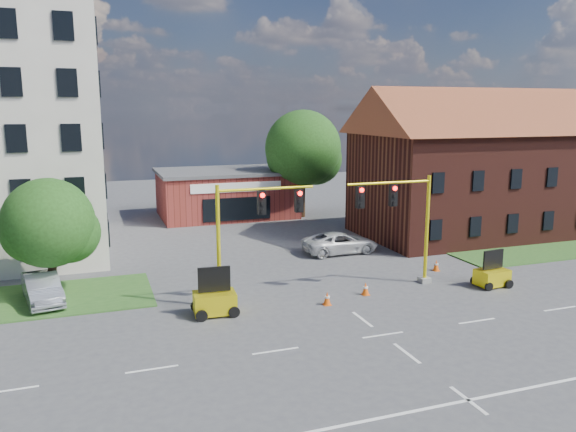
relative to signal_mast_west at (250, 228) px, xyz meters
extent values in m
plane|color=#49494B|center=(4.36, -6.00, -3.92)|extent=(120.00, 120.00, 0.00)
cube|color=#2A5720|center=(22.36, 3.00, -3.88)|extent=(14.00, 4.00, 0.08)
cube|color=maroon|center=(4.36, 24.00, -1.92)|extent=(12.00, 8.00, 4.00)
cube|color=#4F4F51|center=(4.36, 24.00, 0.23)|extent=(12.40, 8.40, 0.30)
cube|color=white|center=(4.36, 19.95, -0.72)|extent=(8.00, 0.10, 0.80)
cube|color=black|center=(4.36, 19.95, -2.62)|extent=(6.00, 0.10, 2.00)
cube|color=#4A1D16|center=(22.36, 10.00, 0.08)|extent=(20.00, 10.00, 8.00)
cylinder|color=#351F13|center=(10.86, 21.00, -1.67)|extent=(0.44, 0.44, 4.50)
sphere|color=#1F4415|center=(10.86, 21.00, 2.42)|extent=(6.90, 6.90, 6.90)
sphere|color=#1F4415|center=(12.23, 21.30, 1.40)|extent=(4.83, 4.83, 4.83)
cylinder|color=#351F13|center=(-9.64, 4.50, -2.50)|extent=(0.44, 0.44, 2.83)
sphere|color=#1F4415|center=(-9.64, 4.50, 0.07)|extent=(4.70, 4.70, 4.70)
sphere|color=#1F4415|center=(-8.70, 4.80, -0.57)|extent=(3.29, 3.29, 3.29)
cube|color=gray|center=(-1.64, 0.00, -3.77)|extent=(0.60, 0.60, 0.30)
cylinder|color=yellow|center=(-1.64, 0.00, -0.82)|extent=(0.20, 0.20, 6.20)
cylinder|color=yellow|center=(0.86, 0.00, 1.98)|extent=(5.00, 0.14, 0.14)
cube|color=black|center=(0.61, 0.00, 1.28)|extent=(0.40, 0.32, 1.20)
cube|color=black|center=(2.61, 0.00, 1.28)|extent=(0.40, 0.32, 1.20)
sphere|color=#FF0C07|center=(0.61, -0.18, 1.68)|extent=(0.24, 0.24, 0.24)
cube|color=gray|center=(10.36, 0.00, -3.77)|extent=(0.60, 0.60, 0.30)
cylinder|color=yellow|center=(10.36, 0.00, -0.82)|extent=(0.20, 0.20, 6.20)
cylinder|color=yellow|center=(7.86, 0.00, 1.98)|extent=(5.00, 0.14, 0.14)
cube|color=black|center=(8.11, 0.00, 1.28)|extent=(0.40, 0.32, 1.20)
cube|color=black|center=(6.11, 0.00, 1.28)|extent=(0.40, 0.32, 1.20)
sphere|color=#FF0C07|center=(8.11, -0.18, 1.68)|extent=(0.24, 0.24, 0.24)
cube|color=yellow|center=(-2.12, -1.05, -3.31)|extent=(2.10, 1.48, 1.00)
cube|color=black|center=(-2.12, -1.05, -2.13)|extent=(1.57, 0.25, 1.23)
cube|color=yellow|center=(13.51, -1.88, -3.38)|extent=(1.87, 1.34, 0.88)
cube|color=black|center=(13.51, -1.88, -2.35)|extent=(1.38, 0.25, 1.08)
cube|color=#F65A0C|center=(-1.73, -0.02, -3.90)|extent=(0.38, 0.38, 0.04)
cone|color=#F65A0C|center=(-1.73, -0.02, -3.57)|extent=(0.40, 0.40, 0.70)
cylinder|color=white|center=(-1.73, -0.02, -3.50)|extent=(0.27, 0.27, 0.09)
cube|color=#F65A0C|center=(6.13, -0.85, -3.90)|extent=(0.38, 0.38, 0.04)
cone|color=#F65A0C|center=(6.13, -0.85, -3.57)|extent=(0.40, 0.40, 0.70)
cylinder|color=white|center=(6.13, -0.85, -3.50)|extent=(0.27, 0.27, 0.09)
cube|color=#F65A0C|center=(3.56, -1.61, -3.90)|extent=(0.38, 0.38, 0.04)
cone|color=#F65A0C|center=(3.56, -1.61, -3.57)|extent=(0.40, 0.40, 0.70)
cylinder|color=white|center=(3.56, -1.61, -3.50)|extent=(0.27, 0.27, 0.09)
cube|color=#F65A0C|center=(12.36, 1.81, -3.90)|extent=(0.38, 0.38, 0.04)
cone|color=#F65A0C|center=(12.36, 1.81, -3.57)|extent=(0.40, 0.40, 0.70)
cylinder|color=white|center=(12.36, 1.81, -3.50)|extent=(0.27, 0.27, 0.09)
imported|color=silver|center=(8.61, 7.78, -3.19)|extent=(5.30, 2.51, 1.46)
imported|color=#A2A6AA|center=(-10.13, 3.62, -3.16)|extent=(2.47, 4.82, 1.51)
camera|label=1|loc=(-7.37, -26.65, 5.92)|focal=35.00mm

